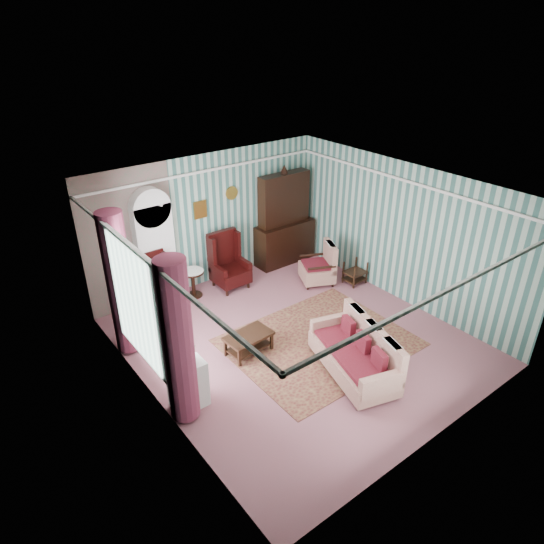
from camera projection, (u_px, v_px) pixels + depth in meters
floor at (296, 341)px, 9.04m from camera, size 6.00×6.00×0.00m
room_shell at (263, 249)px, 7.89m from camera, size 5.53×6.02×2.91m
bookcase at (156, 253)px, 9.78m from camera, size 0.80×0.28×2.24m
dresser_hutch at (285, 216)px, 11.41m from camera, size 1.50×0.56×2.36m
wingback_left at (156, 286)px, 9.61m from camera, size 0.76×0.80×1.25m
wingback_right at (230, 262)px, 10.54m from camera, size 0.76×0.80×1.25m
seated_woman at (156, 287)px, 9.62m from camera, size 0.44×0.40×1.18m
round_side_table at (193, 284)px, 10.35m from camera, size 0.50×0.50×0.60m
nest_table at (355, 272)px, 10.87m from camera, size 0.45×0.38×0.54m
plant_stand at (188, 385)px, 7.35m from camera, size 0.55×0.35×0.80m
rug at (319, 342)px, 8.98m from camera, size 3.20×2.60×0.01m
sofa at (354, 348)px, 7.98m from camera, size 1.39×2.01×1.02m
floral_armchair at (317, 263)px, 10.79m from camera, size 1.13×1.08×0.98m
coffee_table at (249, 344)px, 8.63m from camera, size 0.87×0.56×0.38m
potted_plant_a at (183, 359)px, 6.95m from camera, size 0.47×0.44×0.41m
potted_plant_b at (182, 346)px, 7.13m from camera, size 0.33×0.28×0.54m
potted_plant_c at (180, 353)px, 7.12m from camera, size 0.22×0.22×0.35m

